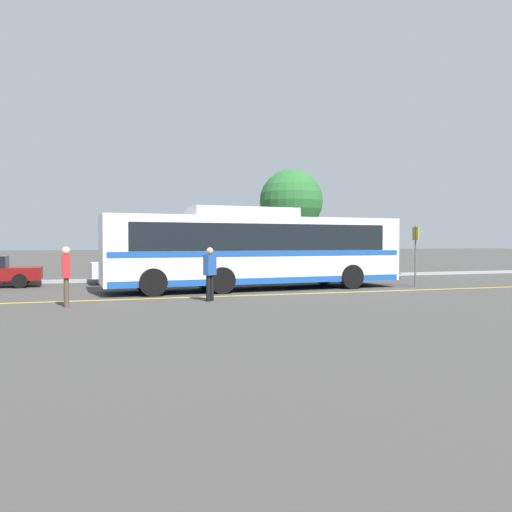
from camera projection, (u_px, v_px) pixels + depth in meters
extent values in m
plane|color=#423F3D|center=(287.00, 288.00, 20.95)|extent=(220.00, 220.00, 0.00)
cube|color=gold|center=(273.00, 295.00, 18.27)|extent=(32.15, 0.20, 0.01)
cube|color=#99999E|center=(224.00, 278.00, 25.84)|extent=(40.15, 0.36, 0.15)
cube|color=silver|center=(256.00, 250.00, 20.33)|extent=(12.29, 3.35, 2.61)
cube|color=black|center=(256.00, 237.00, 20.32)|extent=(10.60, 3.28, 1.03)
cube|color=#194CA5|center=(256.00, 253.00, 20.33)|extent=(12.05, 3.37, 0.20)
cube|color=#194CA5|center=(256.00, 279.00, 20.36)|extent=(12.05, 3.36, 0.24)
cube|color=black|center=(382.00, 248.00, 22.50)|extent=(0.19, 2.23, 1.92)
cube|color=black|center=(382.00, 223.00, 22.47)|extent=(0.16, 1.77, 0.24)
cube|color=silver|center=(242.00, 213.00, 20.07)|extent=(4.38, 2.31, 0.37)
cube|color=black|center=(387.00, 272.00, 22.63)|extent=(0.17, 1.90, 0.04)
cube|color=black|center=(387.00, 277.00, 22.63)|extent=(0.17, 1.90, 0.04)
cylinder|color=black|center=(323.00, 273.00, 22.84)|extent=(1.02, 0.35, 1.00)
cylinder|color=black|center=(352.00, 277.00, 20.56)|extent=(1.02, 0.35, 1.00)
cylinder|color=black|center=(205.00, 276.00, 20.85)|extent=(1.02, 0.35, 1.00)
cylinder|color=black|center=(222.00, 280.00, 18.58)|extent=(1.02, 0.35, 1.00)
cylinder|color=black|center=(143.00, 278.00, 19.94)|extent=(1.02, 0.35, 1.00)
cylinder|color=black|center=(153.00, 282.00, 17.67)|extent=(1.02, 0.35, 1.00)
cylinder|color=black|center=(23.00, 278.00, 22.37)|extent=(0.61, 0.23, 0.60)
cylinder|color=black|center=(20.00, 281.00, 20.87)|extent=(0.61, 0.23, 0.60)
cube|color=silver|center=(145.00, 269.00, 23.40)|extent=(4.93, 2.10, 0.70)
cube|color=black|center=(147.00, 256.00, 23.43)|extent=(2.13, 1.69, 0.56)
cylinder|color=black|center=(114.00, 279.00, 22.09)|extent=(0.61, 0.24, 0.60)
cylinder|color=black|center=(110.00, 276.00, 23.66)|extent=(0.61, 0.24, 0.60)
cylinder|color=black|center=(180.00, 277.00, 23.17)|extent=(0.61, 0.24, 0.60)
cylinder|color=black|center=(173.00, 275.00, 24.73)|extent=(0.61, 0.24, 0.60)
cube|color=olive|center=(279.00, 269.00, 24.81)|extent=(4.52, 1.84, 0.61)
cube|color=black|center=(277.00, 258.00, 24.76)|extent=(1.91, 1.58, 0.46)
cylinder|color=black|center=(300.00, 273.00, 25.99)|extent=(0.60, 0.21, 0.60)
cylinder|color=black|center=(312.00, 275.00, 24.40)|extent=(0.60, 0.21, 0.60)
cylinder|color=black|center=(248.00, 274.00, 25.24)|extent=(0.60, 0.21, 0.60)
cylinder|color=black|center=(257.00, 276.00, 23.64)|extent=(0.60, 0.21, 0.60)
cylinder|color=brown|center=(66.00, 292.00, 14.86)|extent=(0.14, 0.14, 0.87)
cylinder|color=brown|center=(66.00, 293.00, 14.71)|extent=(0.14, 0.14, 0.87)
cube|color=red|center=(66.00, 266.00, 14.76)|extent=(0.26, 0.44, 0.69)
sphere|color=beige|center=(66.00, 251.00, 14.75)|extent=(0.24, 0.24, 0.24)
cylinder|color=black|center=(212.00, 288.00, 16.33)|extent=(0.14, 0.14, 0.85)
cylinder|color=black|center=(208.00, 288.00, 16.19)|extent=(0.14, 0.14, 0.85)
cube|color=#264C99|center=(210.00, 265.00, 16.24)|extent=(0.47, 0.43, 0.67)
sphere|color=tan|center=(210.00, 251.00, 16.23)|extent=(0.23, 0.23, 0.23)
cylinder|color=#59595E|center=(415.00, 256.00, 21.48)|extent=(0.07, 0.07, 2.64)
cube|color=yellow|center=(416.00, 233.00, 21.46)|extent=(0.06, 0.40, 0.56)
cylinder|color=#513823|center=(291.00, 250.00, 29.38)|extent=(0.28, 0.28, 2.94)
sphere|color=#28662D|center=(291.00, 201.00, 29.30)|extent=(3.72, 3.72, 3.72)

